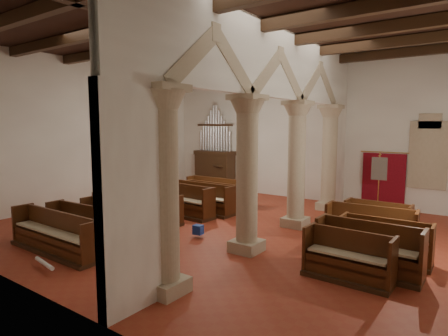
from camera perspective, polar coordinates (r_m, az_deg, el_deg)
floor at (r=12.26m, az=0.00°, el=-9.09°), size 14.00×14.00×0.00m
ceiling at (r=12.10m, az=0.00°, el=19.42°), size 14.00×14.00×0.00m
wall_back at (r=17.05m, az=11.85°, el=5.41°), size 14.00×0.02×6.00m
wall_front at (r=7.75m, az=-26.78°, el=3.53°), size 14.00×0.02×6.00m
wall_left at (r=16.86m, az=-19.83°, el=5.15°), size 0.02×12.00×6.00m
ceiling_beams at (r=12.06m, az=0.00°, el=18.58°), size 13.80×11.80×0.30m
arcade at (r=10.86m, az=7.83°, el=7.84°), size 0.90×11.90×6.00m
window_back at (r=15.73m, az=28.66°, el=1.73°), size 1.00×0.03×2.20m
pipe_organ at (r=19.00m, az=-1.41°, el=0.74°), size 2.10×0.85×4.40m
lectern at (r=18.57m, az=-0.52°, el=-1.91°), size 0.66×0.70×1.36m
dossal_curtain at (r=16.03m, az=23.11°, el=-1.64°), size 1.80×0.07×2.17m
processional_banner at (r=14.70m, az=22.42°, el=-3.79°), size 0.53×0.68×2.33m
hymnal_box_a at (r=9.87m, az=-18.97°, el=-11.91°), size 0.32×0.27×0.29m
hymnal_box_b at (r=10.09m, az=-8.25°, el=-11.14°), size 0.31×0.25×0.31m
hymnal_box_c at (r=11.21m, az=-3.96°, el=-9.35°), size 0.30×0.26×0.28m
tube_heater_a at (r=9.76m, az=-25.69°, el=-12.95°), size 0.95×0.25×0.10m
tube_heater_b at (r=11.65m, az=-19.05°, el=-9.49°), size 1.06×0.50×0.11m
nave_pew_0 at (r=10.84m, az=-24.41°, el=-9.90°), size 3.32×0.74×1.06m
nave_pew_1 at (r=11.51m, az=-20.58°, el=-8.82°), size 2.80×0.81×1.03m
nave_pew_2 at (r=12.06m, az=-16.09°, el=-8.04°), size 2.87×0.71×0.98m
nave_pew_3 at (r=12.58m, az=-14.59°, el=-7.24°), size 2.77×0.73×1.07m
nave_pew_4 at (r=13.26m, az=-11.57°, el=-6.51°), size 2.81×0.70×1.03m
nave_pew_5 at (r=14.07m, az=-7.30°, el=-5.50°), size 3.33×0.96×1.15m
nave_pew_6 at (r=14.38m, az=-3.89°, el=-5.23°), size 3.02×0.82×1.12m
nave_pew_7 at (r=14.87m, az=-1.88°, el=-4.92°), size 2.66×0.76×1.04m
nave_pew_8 at (r=15.77m, az=-0.64°, el=-4.23°), size 3.19×0.73×1.07m
aisle_pew_0 at (r=8.66m, az=18.31°, el=-13.70°), size 1.87×0.76×1.07m
aisle_pew_1 at (r=9.20m, az=21.05°, el=-12.43°), size 2.30×0.80×1.15m
aisle_pew_2 at (r=10.12m, az=23.26°, el=-11.02°), size 2.11×0.72×1.04m
aisle_pew_3 at (r=10.96m, az=21.31°, el=-9.39°), size 2.34×0.89×1.14m
aisle_pew_4 at (r=12.04m, az=22.29°, el=-8.12°), size 1.85×0.75×1.06m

